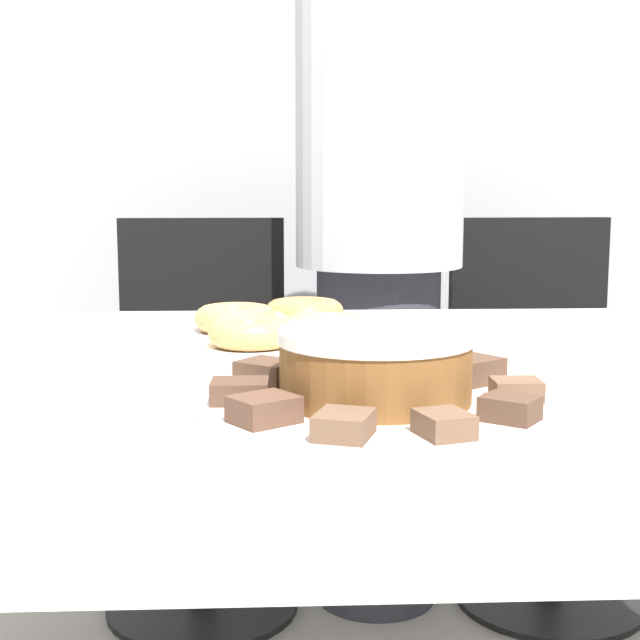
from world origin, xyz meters
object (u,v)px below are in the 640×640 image
object	(u,v)px
person_standing	(379,248)
office_chair_right	(546,419)
frosted_cake	(379,365)
plate_donuts	(280,338)
plate_cake	(379,406)
office_chair_left	(201,423)

from	to	relation	value
person_standing	office_chair_right	size ratio (longest dim) A/B	1.78
person_standing	office_chair_right	xyz separation A→B (m)	(0.40, 0.02, -0.41)
person_standing	frosted_cake	xyz separation A→B (m)	(-0.13, -1.15, -0.04)
office_chair_right	person_standing	bearing A→B (deg)	178.63
person_standing	plate_donuts	bearing A→B (deg)	-106.72
person_standing	plate_donuts	size ratio (longest dim) A/B	4.58
office_chair_right	plate_cake	size ratio (longest dim) A/B	2.52
office_chair_right	plate_donuts	world-z (taller)	office_chair_right
office_chair_right	plate_cake	xyz separation A→B (m)	(-0.53, -1.17, 0.33)
plate_cake	plate_donuts	xyz separation A→B (m)	(-0.10, 0.41, 0.00)
plate_donuts	office_chair_right	bearing A→B (deg)	50.70
plate_cake	person_standing	bearing A→B (deg)	83.68
plate_cake	office_chair_left	bearing A→B (deg)	103.44
frosted_cake	office_chair_right	bearing A→B (deg)	65.70
plate_cake	frosted_cake	size ratio (longest dim) A/B	1.87
person_standing	frosted_cake	bearing A→B (deg)	-96.32
office_chair_right	plate_cake	bearing A→B (deg)	-118.48
office_chair_left	office_chair_right	bearing A→B (deg)	-1.56
plate_cake	frosted_cake	world-z (taller)	frosted_cake
plate_donuts	frosted_cake	size ratio (longest dim) A/B	1.82
person_standing	office_chair_right	distance (m)	0.57
office_chair_right	plate_donuts	distance (m)	1.04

